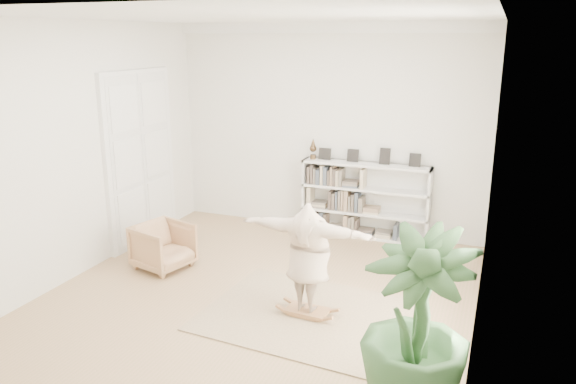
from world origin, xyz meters
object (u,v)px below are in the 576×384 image
object	(u,v)px
rocker_board	(308,311)
houseplant	(416,325)
bookshelf	(365,201)
armchair	(163,246)
person	(308,254)

from	to	relation	value
rocker_board	houseplant	world-z (taller)	houseplant
bookshelf	armchair	xyz separation A→B (m)	(-2.46, -2.46, -0.29)
armchair	rocker_board	bearing A→B (deg)	-89.37
bookshelf	armchair	distance (m)	3.49
rocker_board	bookshelf	bearing A→B (deg)	95.22
person	houseplant	bearing A→B (deg)	141.58
person	rocker_board	bearing A→B (deg)	139.30
bookshelf	rocker_board	size ratio (longest dim) A/B	4.04
houseplant	bookshelf	bearing A→B (deg)	109.09
armchair	houseplant	distance (m)	4.54
bookshelf	houseplant	xyz separation A→B (m)	(1.56, -4.50, 0.25)
rocker_board	person	size ratio (longest dim) A/B	0.32
rocker_board	person	distance (m)	0.76
armchair	houseplant	world-z (taller)	houseplant
bookshelf	person	size ratio (longest dim) A/B	1.29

